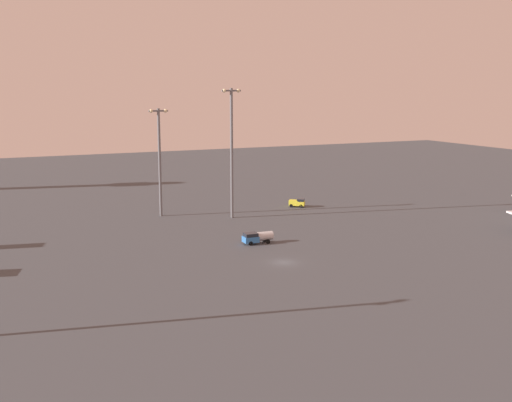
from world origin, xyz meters
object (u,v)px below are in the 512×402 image
Objects in this scene: fuel_truck at (257,237)px; apron_light_west at (232,146)px; cargo_loader at (297,203)px; apron_light_east at (160,155)px.

apron_light_west is at bearing -9.34° from fuel_truck.
apron_light_west is at bearing -36.60° from cargo_loader.
apron_light_west reaches higher than cargo_loader.
cargo_loader is 27.49m from apron_light_west.
cargo_loader is 39.30m from apron_light_east.
apron_light_east is at bearing 17.80° from fuel_truck.
cargo_loader is at bearing -5.90° from apron_light_east.
apron_light_west is (-21.29, -5.68, 16.44)m from cargo_loader.
fuel_truck is at bearing -74.45° from apron_light_east.
apron_light_west reaches higher than fuel_truck.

